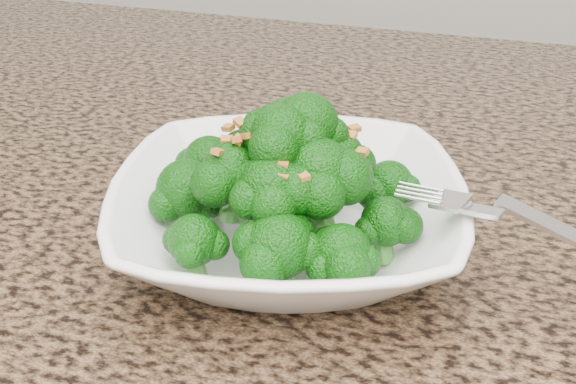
% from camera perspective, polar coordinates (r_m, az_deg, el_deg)
% --- Properties ---
extents(granite_counter, '(1.64, 1.04, 0.03)m').
position_cam_1_polar(granite_counter, '(0.60, -5.51, -1.55)').
color(granite_counter, brown).
rests_on(granite_counter, cabinet).
extents(bowl, '(0.30, 0.30, 0.06)m').
position_cam_1_polar(bowl, '(0.50, 0.00, -2.06)').
color(bowl, white).
rests_on(bowl, granite_counter).
extents(broccoli_pile, '(0.21, 0.21, 0.08)m').
position_cam_1_polar(broccoli_pile, '(0.47, 0.00, 5.03)').
color(broccoli_pile, '#0C4E08').
rests_on(broccoli_pile, bowl).
extents(garlic_topping, '(0.13, 0.13, 0.01)m').
position_cam_1_polar(garlic_topping, '(0.45, 0.00, 9.74)').
color(garlic_topping, '#C2722F').
rests_on(garlic_topping, broccoli_pile).
extents(fork, '(0.20, 0.09, 0.01)m').
position_cam_1_polar(fork, '(0.45, 15.66, -1.58)').
color(fork, silver).
rests_on(fork, bowl).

